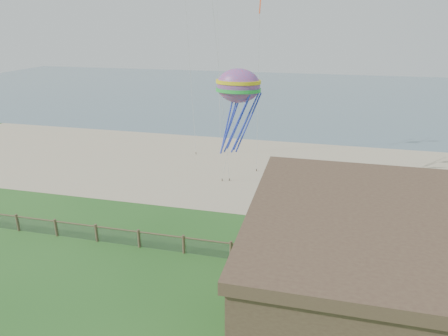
% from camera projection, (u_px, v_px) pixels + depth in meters
% --- Properties ---
extents(ground, '(160.00, 160.00, 0.00)m').
position_uv_depth(ground, '(144.00, 318.00, 19.42)').
color(ground, '#22551D').
rests_on(ground, ground).
extents(sand_beach, '(72.00, 20.00, 0.02)m').
position_uv_depth(sand_beach, '(237.00, 167.00, 39.47)').
color(sand_beach, tan).
rests_on(sand_beach, ground).
extents(ocean, '(160.00, 68.00, 0.02)m').
position_uv_depth(ocean, '(282.00, 94.00, 79.59)').
color(ocean, slate).
rests_on(ocean, ground).
extents(chainlink_fence, '(36.20, 0.20, 1.25)m').
position_uv_depth(chainlink_fence, '(184.00, 245.00, 24.70)').
color(chainlink_fence, '#4A3A2A').
rests_on(chainlink_fence, ground).
extents(motel_deck, '(15.00, 2.00, 0.50)m').
position_uv_depth(motel_deck, '(412.00, 291.00, 21.02)').
color(motel_deck, brown).
rests_on(motel_deck, ground).
extents(picnic_table, '(1.92, 1.61, 0.71)m').
position_uv_depth(picnic_table, '(294.00, 273.00, 22.34)').
color(picnic_table, brown).
rests_on(picnic_table, ground).
extents(octopus_kite, '(3.47, 2.48, 7.05)m').
position_uv_depth(octopus_kite, '(238.00, 110.00, 30.43)').
color(octopus_kite, '#FF283F').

